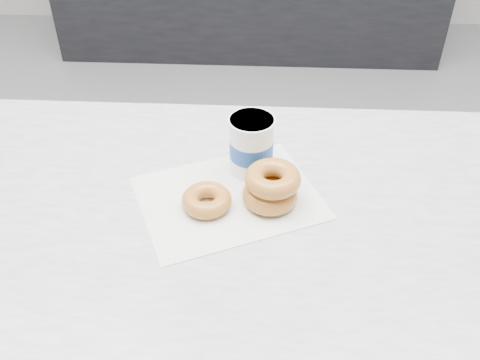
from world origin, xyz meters
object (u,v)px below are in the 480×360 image
object	(u,v)px
counter	(210,344)
coffee_cup	(251,145)
donut_single	(207,200)
donut_stack	(271,187)

from	to	relation	value
counter	coffee_cup	xyz separation A→B (m)	(0.09, 0.12, 0.51)
donut_single	coffee_cup	world-z (taller)	coffee_cup
coffee_cup	counter	bearing A→B (deg)	-123.08
donut_single	coffee_cup	bearing A→B (deg)	56.20
counter	donut_stack	bearing A→B (deg)	10.65
counter	donut_single	world-z (taller)	donut_single
donut_stack	coffee_cup	world-z (taller)	coffee_cup
counter	donut_single	distance (m)	0.47
donut_stack	coffee_cup	bearing A→B (deg)	112.80
counter	coffee_cup	size ratio (longest dim) A/B	24.29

